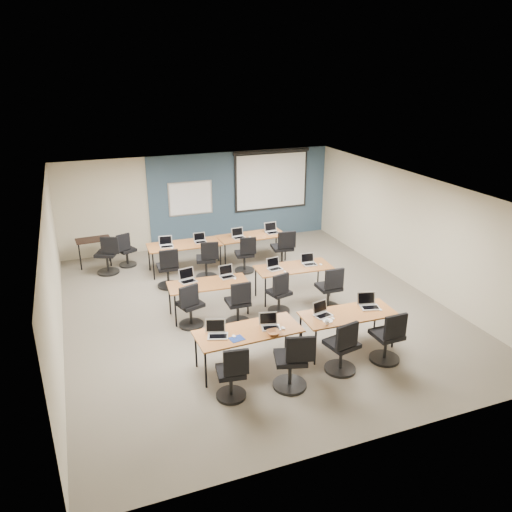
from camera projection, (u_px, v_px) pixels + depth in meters
name	position (u px, v px, depth m)	size (l,w,h in m)	color
floor	(255.00, 308.00, 11.06)	(8.00, 9.00, 0.02)	#6B6354
ceiling	(254.00, 188.00, 10.09)	(8.00, 9.00, 0.02)	white
wall_back	(200.00, 200.00, 14.50)	(8.00, 0.04, 2.70)	beige
wall_front	(373.00, 361.00, 6.65)	(8.00, 0.04, 2.70)	beige
wall_left	(53.00, 278.00, 9.25)	(0.04, 9.00, 2.70)	beige
wall_right	(411.00, 230.00, 11.90)	(0.04, 9.00, 2.70)	beige
blue_accent_panel	(241.00, 197.00, 14.89)	(5.50, 0.04, 2.70)	#3D5977
whiteboard	(191.00, 198.00, 14.30)	(1.28, 0.03, 0.98)	silver
projector_screen	(271.00, 177.00, 14.95)	(2.40, 0.10, 1.82)	black
training_table_front_left	(248.00, 333.00, 8.67)	(1.85, 0.77, 0.73)	olive
training_table_front_right	(348.00, 315.00, 9.28)	(1.77, 0.74, 0.73)	#986231
training_table_mid_left	(208.00, 285.00, 10.54)	(1.69, 0.70, 0.73)	olive
training_table_mid_right	(293.00, 269.00, 11.39)	(1.74, 0.72, 0.73)	olive
training_table_back_left	(184.00, 246.00, 12.82)	(1.86, 0.77, 0.73)	brown
training_table_back_right	(252.00, 237.00, 13.48)	(1.84, 0.77, 0.73)	#9F663D
laptop_0	(217.00, 332.00, 8.48)	(0.34, 0.29, 0.26)	#B7B8C0
mouse_0	(234.00, 336.00, 8.46)	(0.06, 0.10, 0.03)	white
task_chair_0	(232.00, 377.00, 7.93)	(0.50, 0.50, 0.98)	black
laptop_1	(270.00, 324.00, 8.75)	(0.32, 0.27, 0.25)	#B8B8BF
mouse_1	(283.00, 328.00, 8.71)	(0.07, 0.11, 0.04)	white
task_chair_1	(292.00, 365.00, 8.18)	(0.59, 0.58, 1.05)	black
laptop_2	(322.00, 312.00, 9.18)	(0.32, 0.27, 0.24)	#B8B8B8
mouse_2	(333.00, 318.00, 9.05)	(0.06, 0.09, 0.03)	white
task_chair_2	(342.00, 351.00, 8.61)	(0.56, 0.56, 1.03)	black
laptop_3	(369.00, 304.00, 9.48)	(0.35, 0.30, 0.27)	silver
mouse_3	(381.00, 310.00, 9.36)	(0.06, 0.09, 0.03)	white
task_chair_3	(388.00, 341.00, 8.92)	(0.55, 0.55, 1.03)	black
laptop_4	(188.00, 278.00, 10.61)	(0.35, 0.29, 0.26)	#A5A5AD
mouse_4	(194.00, 284.00, 10.44)	(0.05, 0.09, 0.03)	white
task_chair_4	(190.00, 309.00, 10.12)	(0.52, 0.51, 0.99)	black
laptop_5	(227.00, 274.00, 10.83)	(0.32, 0.27, 0.24)	#B8B7BC
mouse_5	(235.00, 279.00, 10.73)	(0.06, 0.09, 0.03)	white
task_chair_5	(239.00, 306.00, 10.22)	(0.51, 0.51, 0.99)	black
laptop_6	(274.00, 266.00, 11.25)	(0.31, 0.27, 0.24)	silver
mouse_6	(285.00, 271.00, 11.09)	(0.05, 0.09, 0.03)	white
task_chair_6	(279.00, 296.00, 10.70)	(0.48, 0.48, 0.97)	black
laptop_7	(309.00, 262.00, 11.51)	(0.32, 0.27, 0.24)	silver
mouse_7	(321.00, 264.00, 11.48)	(0.06, 0.09, 0.03)	white
task_chair_7	(330.00, 292.00, 10.86)	(0.54, 0.54, 1.01)	black
laptop_8	(166.00, 244.00, 12.62)	(0.34, 0.29, 0.26)	#B4B5C1
mouse_8	(172.00, 248.00, 12.50)	(0.06, 0.09, 0.03)	white
task_chair_8	(168.00, 271.00, 11.93)	(0.54, 0.54, 1.02)	black
laptop_9	(200.00, 240.00, 12.94)	(0.31, 0.26, 0.23)	silver
mouse_9	(210.00, 243.00, 12.83)	(0.06, 0.10, 0.04)	white
task_chair_9	(207.00, 263.00, 12.43)	(0.53, 0.53, 1.01)	black
laptop_10	(238.00, 235.00, 13.27)	(0.33, 0.28, 0.25)	#B9BAC3
mouse_10	(250.00, 237.00, 13.26)	(0.06, 0.10, 0.04)	white
task_chair_10	(245.00, 257.00, 12.82)	(0.51, 0.51, 0.99)	black
laptop_11	(272.00, 230.00, 13.66)	(0.36, 0.30, 0.27)	#BDBDC1
mouse_11	(279.00, 234.00, 13.55)	(0.06, 0.09, 0.03)	white
task_chair_11	(283.00, 252.00, 13.09)	(0.58, 0.58, 1.05)	black
blue_mousepad	(237.00, 339.00, 8.39)	(0.24, 0.20, 0.01)	navy
snack_bowl	(274.00, 333.00, 8.53)	(0.25, 0.25, 0.06)	#9A582F
snack_plate	(328.00, 321.00, 8.98)	(0.18, 0.18, 0.01)	white
coffee_cup	(327.00, 323.00, 8.83)	(0.08, 0.08, 0.07)	silver
utility_table	(93.00, 243.00, 13.15)	(0.87, 0.49, 0.75)	black
spare_chair_a	(126.00, 253.00, 13.19)	(0.49, 0.46, 0.95)	black
spare_chair_b	(108.00, 258.00, 12.72)	(0.60, 0.56, 1.03)	black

